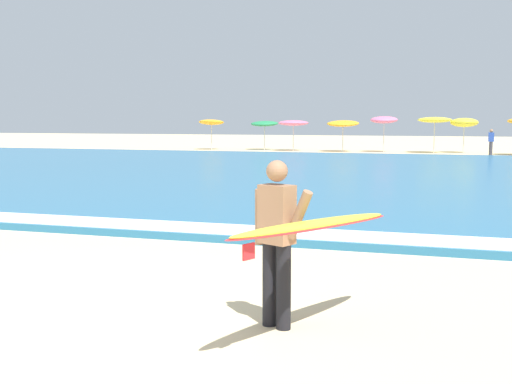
# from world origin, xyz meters

# --- Properties ---
(ground_plane) EXTENTS (160.00, 160.00, 0.00)m
(ground_plane) POSITION_xyz_m (0.00, 0.00, 0.00)
(ground_plane) COLOR beige
(sea) EXTENTS (120.00, 28.00, 0.14)m
(sea) POSITION_xyz_m (0.00, 18.57, 0.07)
(sea) COLOR teal
(sea) RESTS_ON ground
(surf_foam) EXTENTS (120.00, 1.08, 0.01)m
(surf_foam) POSITION_xyz_m (0.00, 5.17, 0.15)
(surf_foam) COLOR white
(surf_foam) RESTS_ON sea
(surfer_with_board) EXTENTS (1.35, 2.40, 1.73)m
(surfer_with_board) POSITION_xyz_m (2.66, 0.47, 1.02)
(surfer_with_board) COLOR black
(surfer_with_board) RESTS_ON ground
(beach_umbrella_0) EXTENTS (1.80, 1.82, 2.20)m
(beach_umbrella_0) POSITION_xyz_m (-12.40, 36.87, 1.95)
(beach_umbrella_0) COLOR beige
(beach_umbrella_0) RESTS_ON ground
(beach_umbrella_1) EXTENTS (1.94, 1.96, 2.11)m
(beach_umbrella_1) POSITION_xyz_m (-8.70, 37.71, 1.85)
(beach_umbrella_1) COLOR beige
(beach_umbrella_1) RESTS_ON ground
(beach_umbrella_2) EXTENTS (2.09, 2.09, 2.10)m
(beach_umbrella_2) POSITION_xyz_m (-6.41, 37.01, 1.91)
(beach_umbrella_2) COLOR beige
(beach_umbrella_2) RESTS_ON ground
(beach_umbrella_3) EXTENTS (2.13, 2.16, 2.17)m
(beach_umbrella_3) POSITION_xyz_m (-2.93, 36.69, 1.88)
(beach_umbrella_3) COLOR beige
(beach_umbrella_3) RESTS_ON ground
(beach_umbrella_4) EXTENTS (1.79, 1.82, 2.41)m
(beach_umbrella_4) POSITION_xyz_m (-0.27, 37.11, 2.12)
(beach_umbrella_4) COLOR beige
(beach_umbrella_4) RESTS_ON ground
(beach_umbrella_5) EXTENTS (2.16, 2.16, 2.31)m
(beach_umbrella_5) POSITION_xyz_m (2.96, 36.83, 2.12)
(beach_umbrella_5) COLOR beige
(beach_umbrella_5) RESTS_ON ground
(beach_umbrella_6) EXTENTS (1.75, 1.76, 2.27)m
(beach_umbrella_6) POSITION_xyz_m (4.78, 37.52, 1.95)
(beach_umbrella_6) COLOR beige
(beach_umbrella_6) RESTS_ON ground
(beachgoer_near_row_left) EXTENTS (0.32, 0.20, 1.58)m
(beachgoer_near_row_left) POSITION_xyz_m (6.28, 34.52, 0.84)
(beachgoer_near_row_left) COLOR #383842
(beachgoer_near_row_left) RESTS_ON ground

